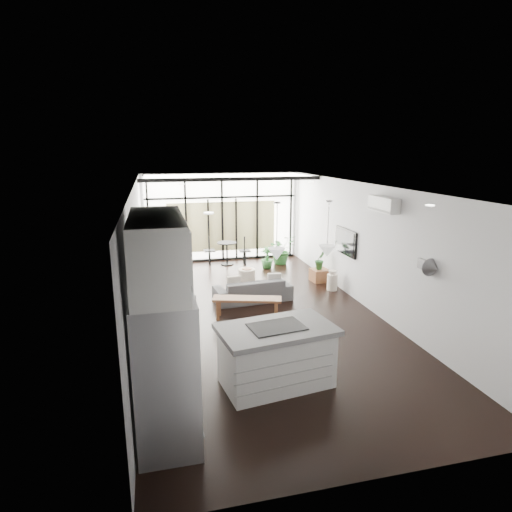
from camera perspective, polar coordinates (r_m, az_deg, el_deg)
name	(u,v)px	position (r m, az deg, el deg)	size (l,w,h in m)	color
floor	(259,314)	(9.49, 0.43, -7.77)	(5.00, 10.00, 0.00)	black
ceiling	(259,186)	(8.84, 0.46, 9.33)	(5.00, 10.00, 0.00)	silver
wall_left	(137,259)	(8.81, -15.53, -0.44)	(0.02, 10.00, 2.80)	silver
wall_right	(367,246)	(9.95, 14.55, 1.25)	(0.02, 10.00, 2.80)	silver
wall_back	(222,217)	(13.88, -4.59, 5.18)	(5.00, 0.02, 2.80)	silver
wall_front	(378,364)	(4.65, 16.01, -13.72)	(5.00, 0.02, 2.80)	silver
glazing	(222,218)	(13.76, -4.51, 5.11)	(5.00, 0.20, 2.80)	black
skylight	(226,176)	(12.75, -3.98, 10.61)	(4.70, 1.90, 0.06)	silver
neighbour_building	(222,227)	(13.88, -4.53, 3.93)	(3.50, 0.02, 1.60)	beige
island	(276,356)	(6.69, 2.72, -13.14)	(1.73, 1.02, 0.94)	silver
cooktop	(277,327)	(6.48, 2.77, -9.38)	(0.81, 0.54, 0.01)	black
fridge	(166,373)	(5.36, -11.85, -15.06)	(0.73, 0.92, 1.89)	#A3A3A9
appliance_column	(168,324)	(5.84, -11.70, -8.89)	(0.66, 0.69, 2.56)	silver
upper_cabinets	(157,252)	(5.18, -13.01, 0.56)	(0.62, 1.75, 0.86)	silver
pendant_left	(277,254)	(6.33, 2.77, 0.26)	(0.26, 0.26, 0.18)	silver
pendant_right	(327,251)	(6.59, 9.46, 0.65)	(0.26, 0.26, 0.18)	silver
sofa	(253,286)	(10.21, -0.44, -4.03)	(1.84, 0.54, 0.72)	#4E4E51
console_bench	(247,308)	(9.18, -1.19, -6.97)	(1.45, 0.36, 0.47)	brown
pouf	(247,276)	(11.65, -1.23, -2.64)	(0.46, 0.46, 0.37)	beige
crate	(320,275)	(11.87, 8.47, -2.54)	(0.45, 0.45, 0.34)	brown
plant_tall	(281,253)	(13.51, 3.38, 0.46)	(0.83, 0.92, 0.72)	#275E28
plant_med	(267,262)	(12.99, 1.49, -0.86)	(0.37, 0.66, 0.37)	#275E28
plant_crate	(320,265)	(11.79, 8.52, -1.20)	(0.30, 0.54, 0.24)	#275E28
milk_can	(332,280)	(11.16, 10.15, -3.21)	(0.27, 0.27, 0.52)	#F0E3CE
bistro_set	(227,252)	(13.40, -3.89, 0.48)	(1.63, 0.65, 0.78)	black
tv	(346,242)	(10.83, 11.87, 1.87)	(0.05, 1.10, 0.65)	black
ac_unit	(384,204)	(9.03, 16.66, 6.62)	(0.22, 0.90, 0.30)	silver
framed_art	(138,258)	(8.29, -15.48, -0.27)	(0.04, 0.70, 0.90)	black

